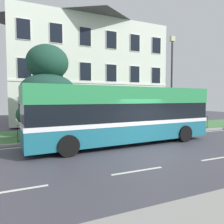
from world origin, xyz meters
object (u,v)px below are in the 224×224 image
(street_lamp_post, at_px, (172,77))
(litter_bin, at_px, (109,126))
(georgian_townhouse, at_px, (85,65))
(single_decker_bus, at_px, (124,114))
(evergreen_tree, at_px, (46,91))

(street_lamp_post, height_order, litter_bin, street_lamp_post)
(georgian_townhouse, relative_size, single_decker_bus, 1.50)
(georgian_townhouse, height_order, litter_bin, georgian_townhouse)
(litter_bin, bearing_deg, evergreen_tree, 155.45)
(single_decker_bus, bearing_deg, georgian_townhouse, 79.18)
(georgian_townhouse, relative_size, street_lamp_post, 2.25)
(georgian_townhouse, xyz_separation_m, single_decker_bus, (-1.62, -13.30, -4.84))
(evergreen_tree, relative_size, street_lamp_post, 0.84)
(georgian_townhouse, xyz_separation_m, street_lamp_post, (3.82, -10.68, -2.31))
(georgian_townhouse, distance_m, street_lamp_post, 11.57)
(evergreen_tree, bearing_deg, litter_bin, -24.55)
(street_lamp_post, bearing_deg, litter_bin, -178.44)
(evergreen_tree, height_order, street_lamp_post, street_lamp_post)
(litter_bin, bearing_deg, georgian_townhouse, 82.43)
(georgian_townhouse, xyz_separation_m, litter_bin, (-1.44, -10.82, -5.78))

